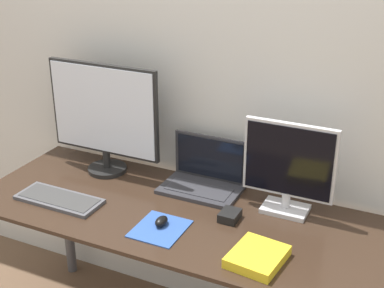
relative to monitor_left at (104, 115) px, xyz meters
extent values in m
cube|color=silver|center=(0.50, 0.20, 0.20)|extent=(7.00, 0.05, 2.50)
cube|color=#332319|center=(0.50, -0.21, -0.30)|extent=(1.83, 0.69, 0.02)
cylinder|color=#47474C|center=(-0.36, 0.08, -0.68)|extent=(0.05, 0.05, 0.74)
cylinder|color=black|center=(0.00, 0.00, -0.28)|extent=(0.19, 0.19, 0.02)
cylinder|color=black|center=(0.00, 0.00, -0.22)|extent=(0.04, 0.04, 0.09)
cube|color=black|center=(0.00, 0.00, 0.03)|extent=(0.57, 0.02, 0.44)
cube|color=silver|center=(0.00, -0.01, 0.03)|extent=(0.55, 0.01, 0.41)
cube|color=silver|center=(0.90, 0.00, -0.28)|extent=(0.19, 0.13, 0.02)
cylinder|color=silver|center=(0.90, 0.00, -0.23)|extent=(0.04, 0.04, 0.07)
cube|color=silver|center=(0.90, 0.00, -0.05)|extent=(0.38, 0.02, 0.32)
cube|color=black|center=(0.90, -0.01, -0.05)|extent=(0.36, 0.01, 0.30)
cube|color=#333338|center=(0.50, 0.00, -0.28)|extent=(0.36, 0.22, 0.02)
cube|color=#2D2D33|center=(0.50, -0.02, -0.27)|extent=(0.29, 0.12, 0.00)
cube|color=#333338|center=(0.50, 0.11, -0.16)|extent=(0.36, 0.01, 0.21)
cube|color=black|center=(0.50, 0.10, -0.16)|extent=(0.32, 0.00, 0.19)
cube|color=#4C4C51|center=(-0.02, -0.35, -0.28)|extent=(0.39, 0.16, 0.02)
cube|color=#383838|center=(-0.02, -0.35, -0.27)|extent=(0.36, 0.13, 0.00)
cube|color=#2D519E|center=(0.49, -0.36, -0.29)|extent=(0.20, 0.22, 0.00)
ellipsoid|color=black|center=(0.48, -0.33, -0.27)|extent=(0.04, 0.07, 0.04)
cube|color=yellow|center=(0.91, -0.39, -0.27)|extent=(0.20, 0.23, 0.04)
cube|color=white|center=(0.91, -0.39, -0.27)|extent=(0.20, 0.22, 0.03)
cube|color=black|center=(0.71, -0.17, -0.27)|extent=(0.08, 0.10, 0.04)
camera|label=1|loc=(1.39, -1.95, 0.88)|focal=50.00mm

